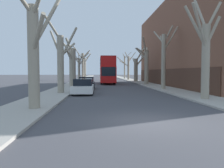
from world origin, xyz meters
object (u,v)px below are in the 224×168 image
at_px(street_tree_left_0, 35,49).
at_px(street_tree_right_0, 205,53).
at_px(street_tree_right_3, 137,67).
at_px(street_tree_left_2, 72,65).
at_px(street_tree_right_4, 128,66).
at_px(double_decker_bus, 107,69).
at_px(street_tree_left_1, 61,60).
at_px(street_tree_left_5, 85,67).
at_px(street_tree_right_1, 164,58).
at_px(street_tree_right_5, 125,66).
at_px(street_tree_right_2, 146,65).
at_px(parked_car_1, 87,83).
at_px(street_tree_left_3, 79,67).
at_px(street_tree_left_4, 83,65).
at_px(parked_car_0, 83,87).

distance_m(street_tree_left_0, street_tree_right_0, 11.48).
height_order(street_tree_right_0, street_tree_right_3, street_tree_right_0).
relative_size(street_tree_left_2, street_tree_right_4, 0.97).
bearing_deg(double_decker_bus, street_tree_left_2, -122.52).
height_order(street_tree_left_1, street_tree_left_5, street_tree_left_1).
relative_size(street_tree_right_1, street_tree_right_5, 0.94).
distance_m(street_tree_right_1, street_tree_right_2, 9.56).
height_order(street_tree_right_2, street_tree_right_5, street_tree_right_5).
bearing_deg(street_tree_right_1, street_tree_left_2, 152.43).
bearing_deg(parked_car_1, street_tree_left_3, 99.40).
height_order(street_tree_right_0, street_tree_right_4, street_tree_right_0).
xyz_separation_m(street_tree_right_1, street_tree_right_3, (0.31, 19.78, -0.65)).
bearing_deg(double_decker_bus, street_tree_right_1, -66.98).
distance_m(street_tree_left_3, street_tree_left_4, 10.32).
distance_m(street_tree_left_1, parked_car_1, 6.58).
bearing_deg(street_tree_right_4, street_tree_right_3, -87.79).
height_order(street_tree_left_4, street_tree_right_4, street_tree_left_4).
relative_size(street_tree_right_0, street_tree_right_3, 1.14).
distance_m(street_tree_right_2, street_tree_right_5, 29.50).
bearing_deg(street_tree_right_1, street_tree_left_0, -129.84).
bearing_deg(street_tree_right_3, street_tree_left_4, 157.52).
bearing_deg(street_tree_right_5, street_tree_right_2, -90.31).
xyz_separation_m(street_tree_left_1, parked_car_1, (2.07, 5.74, -2.47)).
xyz_separation_m(street_tree_right_4, parked_car_0, (-8.87, -34.22, -2.79)).
height_order(street_tree_left_4, street_tree_left_5, street_tree_left_4).
height_order(street_tree_right_3, parked_car_0, street_tree_right_3).
bearing_deg(street_tree_left_1, street_tree_right_0, -26.10).
distance_m(street_tree_right_0, double_decker_bus, 24.42).
xyz_separation_m(street_tree_right_2, parked_car_1, (-8.97, -7.94, -2.54)).
height_order(street_tree_right_1, street_tree_right_5, street_tree_right_5).
bearing_deg(street_tree_left_1, street_tree_right_1, 20.52).
bearing_deg(street_tree_left_1, street_tree_right_2, 51.09).
height_order(street_tree_right_1, parked_car_0, street_tree_right_1).
height_order(street_tree_left_1, parked_car_1, street_tree_left_1).
bearing_deg(street_tree_left_2, street_tree_right_3, 50.38).
distance_m(street_tree_right_1, street_tree_right_5, 39.05).
height_order(street_tree_left_2, street_tree_left_5, street_tree_left_5).
xyz_separation_m(street_tree_left_1, street_tree_right_5, (11.20, 43.17, 0.55)).
height_order(street_tree_left_5, double_decker_bus, street_tree_left_5).
bearing_deg(street_tree_left_4, street_tree_right_1, -65.71).
bearing_deg(street_tree_left_0, street_tree_left_3, 90.36).
xyz_separation_m(street_tree_right_4, double_decker_bus, (-5.90, -15.82, -0.88)).
bearing_deg(street_tree_left_2, parked_car_0, -77.46).
relative_size(street_tree_right_5, double_decker_bus, 0.72).
relative_size(street_tree_right_1, parked_car_1, 1.67).
bearing_deg(street_tree_right_5, street_tree_left_5, -154.37).
relative_size(street_tree_left_0, double_decker_bus, 0.65).
bearing_deg(street_tree_right_4, street_tree_left_1, -107.83).
xyz_separation_m(street_tree_right_1, street_tree_right_2, (0.02, 9.55, -0.44)).
xyz_separation_m(street_tree_right_2, street_tree_right_3, (0.29, 10.23, -0.21)).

